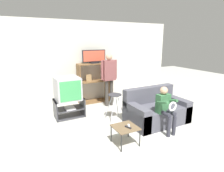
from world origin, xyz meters
TOP-DOWN VIEW (x-y plane):
  - ground_plane at (0.00, 0.00)m, footprint 18.00×18.00m
  - wall_back at (0.00, 4.02)m, footprint 6.40×0.06m
  - tv_stand at (-0.90, 2.90)m, footprint 0.76×0.47m
  - television_main at (-0.92, 2.89)m, footprint 0.61×0.63m
  - media_shelf at (0.15, 3.76)m, footprint 1.01×0.37m
  - television_flat at (0.18, 3.75)m, footprint 0.77×0.20m
  - folding_stool at (0.09, 2.19)m, footprint 0.44×0.38m
  - snack_table at (-0.29, 1.05)m, footprint 0.46×0.46m
  - remote_control_black at (-0.26, 1.00)m, footprint 0.08×0.15m
  - remote_control_white at (-0.22, 1.03)m, footprint 0.10×0.14m
  - couch at (0.94, 1.60)m, footprint 1.48×0.89m
  - person_standing_adult at (0.44, 3.21)m, footprint 0.53×0.20m
  - person_seated_child at (0.75, 1.09)m, footprint 0.33×0.43m

SIDE VIEW (x-z plane):
  - ground_plane at x=0.00m, z-range 0.00..0.00m
  - tv_stand at x=-0.90m, z-range 0.00..0.50m
  - couch at x=0.94m, z-range -0.13..0.70m
  - snack_table at x=-0.29m, z-range 0.14..0.51m
  - remote_control_black at x=-0.26m, z-range 0.37..0.39m
  - remote_control_white at x=-0.22m, z-range 0.37..0.39m
  - folding_stool at x=0.09m, z-range 0.20..0.88m
  - person_seated_child at x=0.75m, z-range 0.09..1.12m
  - media_shelf at x=0.15m, z-range 0.01..1.30m
  - television_main at x=-0.92m, z-range 0.50..1.08m
  - person_standing_adult at x=0.44m, z-range 0.17..1.79m
  - wall_back at x=0.00m, z-range 0.00..2.60m
  - television_flat at x=0.18m, z-range 1.27..1.69m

